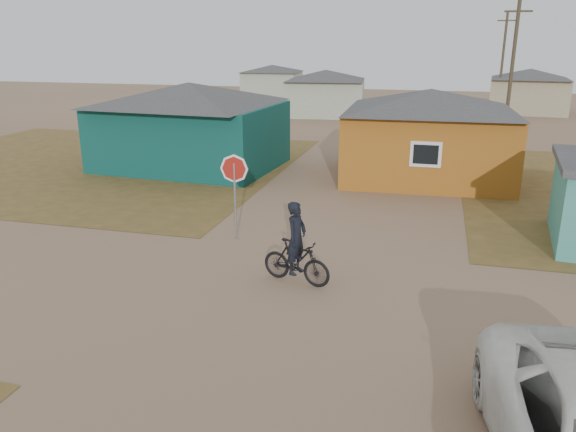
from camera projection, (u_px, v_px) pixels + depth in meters
The scene contains 11 objects.
ground at pixel (293, 312), 12.71m from camera, with size 120.00×120.00×0.00m, color #8C6C51.
grass_nw at pixel (87, 162), 28.11m from camera, with size 20.00×18.00×0.00m, color brown.
house_teal at pixel (190, 124), 26.61m from camera, with size 8.93×7.08×4.00m.
house_yellow at pixel (428, 133), 24.40m from camera, with size 7.72×6.76×3.90m.
house_pale_west at pixel (326, 92), 44.96m from camera, with size 7.04×6.15×3.60m.
house_beige_east at pixel (529, 90), 46.59m from camera, with size 6.95×6.05×3.60m.
house_pale_north at pixel (272, 81), 58.00m from camera, with size 6.28×5.81×3.40m.
utility_pole_near at pixel (511, 74), 30.16m from camera, with size 1.40×0.20×8.00m.
utility_pole_far at pixel (502, 62), 44.67m from camera, with size 1.40×0.20×8.00m.
stop_sign at pixel (234, 178), 16.81m from camera, with size 0.83×0.33×2.66m.
cyclist at pixel (296, 254), 14.05m from camera, with size 1.95×1.00×2.13m.
Camera 1 is at (2.82, -11.11, 5.91)m, focal length 35.00 mm.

